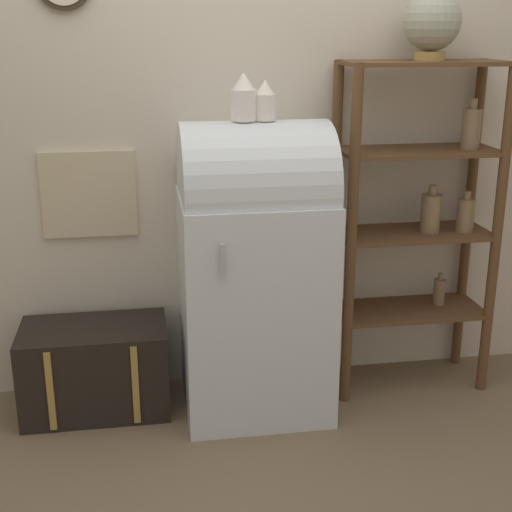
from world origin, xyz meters
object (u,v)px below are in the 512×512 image
(vase_left, at_px, (244,99))
(vase_center, at_px, (265,102))
(globe, at_px, (432,23))
(suitcase_trunk, at_px, (96,368))
(refrigerator, at_px, (254,265))

(vase_left, xyz_separation_m, vase_center, (0.09, -0.00, -0.01))
(globe, xyz_separation_m, vase_center, (-0.79, -0.13, -0.32))
(suitcase_trunk, relative_size, vase_center, 3.94)
(suitcase_trunk, distance_m, globe, 2.23)
(vase_center, bearing_deg, globe, 9.50)
(globe, distance_m, vase_left, 0.94)
(vase_left, distance_m, vase_center, 0.09)
(suitcase_trunk, height_order, vase_center, vase_center)
(vase_left, bearing_deg, suitcase_trunk, 173.99)
(refrigerator, height_order, vase_center, vase_center)
(vase_left, bearing_deg, refrigerator, 8.44)
(vase_left, bearing_deg, vase_center, -0.38)
(suitcase_trunk, xyz_separation_m, vase_center, (0.80, -0.08, 1.24))
(suitcase_trunk, bearing_deg, refrigerator, -5.10)
(globe, bearing_deg, vase_center, -170.50)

